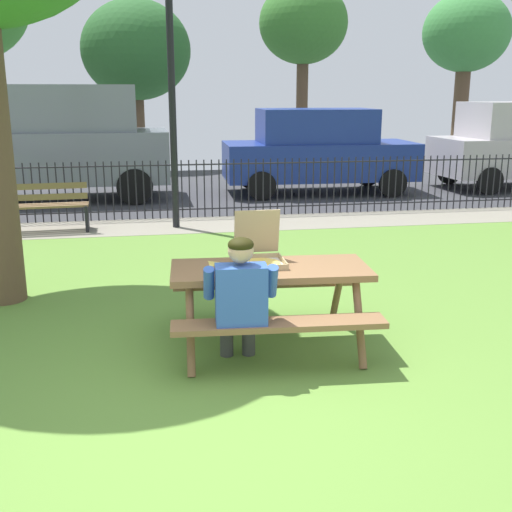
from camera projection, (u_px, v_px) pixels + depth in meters
The scene contains 15 objects.
ground at pixel (187, 329), 6.32m from camera, with size 28.00×11.48×0.02m, color olive.
cobblestone_walkway at pixel (169, 226), 11.12m from camera, with size 28.00×1.40×0.01m, color gray.
street_asphalt at pixel (163, 190), 15.31m from camera, with size 28.00×7.39×0.01m, color #38383D.
picnic_table_foreground at pixel (270, 285), 5.73m from camera, with size 1.89×1.59×0.79m.
pizza_box_open at pixel (260, 254), 5.79m from camera, with size 0.43×0.49×0.48m.
pizza_slice_on_table at pixel (219, 264), 5.76m from camera, with size 0.22×0.26×0.02m.
adult_at_table at pixel (240, 297), 5.20m from camera, with size 0.62×0.61×1.19m.
iron_fence_streetside at pixel (167, 189), 11.65m from camera, with size 19.01×0.03×1.09m.
park_bench_center at pixel (40, 208), 10.53m from camera, with size 1.62×0.54×0.85m.
lamp_post_walkway at pixel (171, 67), 10.33m from camera, with size 0.28×0.28×4.49m.
parked_car_center at pixel (58, 140), 13.50m from camera, with size 4.73×2.14×2.46m.
parked_car_right at pixel (318, 150), 14.53m from camera, with size 4.45×2.01×1.94m.
far_tree_center at pixel (136, 51), 19.18m from camera, with size 3.35×3.35×5.06m.
far_tree_midright at pixel (303, 25), 19.83m from camera, with size 2.82×2.82×5.70m.
far_tree_right at pixel (466, 35), 20.81m from camera, with size 2.88×2.88×5.53m.
Camera 1 is at (-0.31, -4.22, 2.32)m, focal length 43.84 mm.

